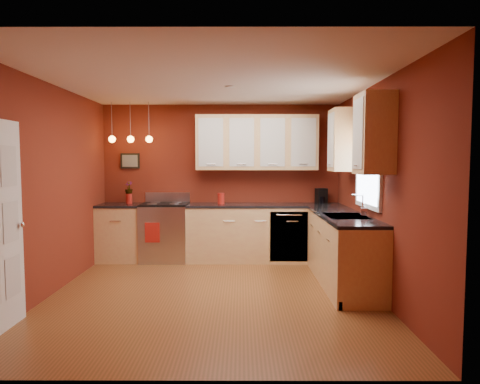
{
  "coord_description": "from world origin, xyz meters",
  "views": [
    {
      "loc": [
        0.34,
        -5.2,
        1.65
      ],
      "look_at": [
        0.32,
        1.0,
        1.2
      ],
      "focal_mm": 32.0,
      "sensor_mm": 36.0,
      "label": 1
    }
  ],
  "objects_px": {
    "coffee_maker": "(321,196)",
    "soap_pump": "(364,210)",
    "sink": "(346,218)",
    "red_canister": "(221,198)",
    "gas_range": "(165,232)"
  },
  "relations": [
    {
      "from": "coffee_maker",
      "to": "soap_pump",
      "type": "distance_m",
      "value": 1.77
    },
    {
      "from": "coffee_maker",
      "to": "sink",
      "type": "bearing_deg",
      "value": -104.88
    },
    {
      "from": "gas_range",
      "to": "coffee_maker",
      "type": "height_order",
      "value": "coffee_maker"
    },
    {
      "from": "red_canister",
      "to": "coffee_maker",
      "type": "relative_size",
      "value": 0.72
    },
    {
      "from": "soap_pump",
      "to": "gas_range",
      "type": "bearing_deg",
      "value": 150.14
    },
    {
      "from": "coffee_maker",
      "to": "soap_pump",
      "type": "relative_size",
      "value": 1.43
    },
    {
      "from": "red_canister",
      "to": "soap_pump",
      "type": "distance_m",
      "value": 2.49
    },
    {
      "from": "red_canister",
      "to": "soap_pump",
      "type": "relative_size",
      "value": 1.03
    },
    {
      "from": "gas_range",
      "to": "sink",
      "type": "relative_size",
      "value": 1.59
    },
    {
      "from": "soap_pump",
      "to": "sink",
      "type": "bearing_deg",
      "value": 149.12
    },
    {
      "from": "gas_range",
      "to": "soap_pump",
      "type": "xyz_separation_m",
      "value": [
        2.82,
        -1.62,
        0.55
      ]
    },
    {
      "from": "gas_range",
      "to": "red_canister",
      "type": "relative_size",
      "value": 6.12
    },
    {
      "from": "sink",
      "to": "soap_pump",
      "type": "bearing_deg",
      "value": -30.88
    },
    {
      "from": "red_canister",
      "to": "soap_pump",
      "type": "bearing_deg",
      "value": -40.59
    },
    {
      "from": "red_canister",
      "to": "coffee_maker",
      "type": "bearing_deg",
      "value": 4.59
    }
  ]
}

